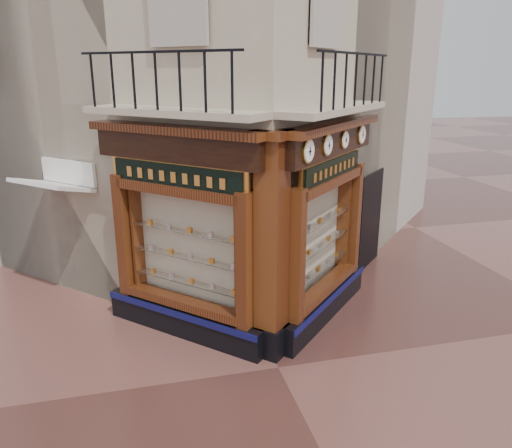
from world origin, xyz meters
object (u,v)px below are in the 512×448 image
object	(u,v)px
clock_b	(327,145)
signboard_right	(332,169)
signboard_left	(176,177)
corner_pilaster	(271,251)
clock_a	(308,151)
clock_d	(361,135)
awning	(66,301)
clock_c	(344,140)

from	to	relation	value
clock_b	signboard_right	world-z (taller)	clock_b
signboard_left	signboard_right	distance (m)	2.92
corner_pilaster	signboard_right	xyz separation A→B (m)	(1.46, 1.01, 1.15)
corner_pilaster	clock_b	world-z (taller)	corner_pilaster
clock_a	clock_d	xyz separation A→B (m)	(1.79, 1.79, 0.00)
awning	signboard_right	distance (m)	6.48
signboard_left	clock_a	bearing A→B (deg)	-161.19
clock_d	awning	distance (m)	7.32
clock_a	corner_pilaster	bearing A→B (deg)	134.88
corner_pilaster	clock_a	xyz separation A→B (m)	(0.60, -0.00, 1.67)
awning	signboard_left	world-z (taller)	signboard_left
clock_d	signboard_left	bearing A→B (deg)	146.36
clock_d	signboard_right	size ratio (longest dim) A/B	0.20
clock_c	signboard_left	distance (m)	3.24
signboard_right	signboard_left	bearing A→B (deg)	135.00
clock_c	clock_d	bearing A→B (deg)	-0.00
clock_b	awning	size ratio (longest dim) A/B	0.24
clock_d	corner_pilaster	bearing A→B (deg)	171.78
signboard_left	awning	bearing A→B (deg)	3.32
signboard_right	clock_c	bearing A→B (deg)	-22.28
signboard_left	clock_c	bearing A→B (deg)	-132.98
clock_a	awning	xyz separation A→B (m)	(-4.43, 3.12, -3.62)
clock_a	clock_b	bearing A→B (deg)	0.00
clock_a	signboard_left	size ratio (longest dim) A/B	0.18
clock_b	signboard_right	distance (m)	0.76
clock_d	clock_c	bearing A→B (deg)	180.00
clock_a	clock_c	xyz separation A→B (m)	(1.13, 1.13, 0.00)
clock_a	signboard_left	bearing A→B (deg)	108.81
awning	signboard_right	size ratio (longest dim) A/B	0.83
clock_b	clock_a	bearing A→B (deg)	180.00
clock_a	signboard_left	distance (m)	2.36
corner_pilaster	signboard_right	world-z (taller)	corner_pilaster
clock_d	awning	world-z (taller)	clock_d
clock_a	clock_c	distance (m)	1.59
clock_d	awning	xyz separation A→B (m)	(-6.22, 1.33, -3.62)
clock_c	signboard_right	distance (m)	0.60
clock_b	clock_d	bearing A→B (deg)	0.00
clock_c	clock_d	distance (m)	0.93
awning	clock_b	bearing A→B (deg)	-162.26
clock_b	corner_pilaster	bearing A→B (deg)	160.52
corner_pilaster	awning	xyz separation A→B (m)	(-3.83, 3.12, -1.95)
clock_b	clock_d	xyz separation A→B (m)	(1.24, 1.24, 0.00)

